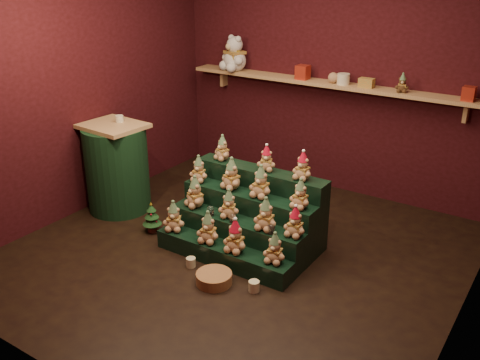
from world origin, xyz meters
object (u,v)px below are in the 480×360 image
Objects in this scene: brown_bear at (402,83)px; white_bear at (235,49)px; side_table at (117,168)px; wicker_basket at (214,278)px; snow_globe_c at (271,229)px; snow_globe_b at (233,218)px; mug_right at (254,286)px; mug_left at (191,262)px; snow_globe_a at (211,211)px; mini_christmas_tree at (152,217)px; riser_tier_front at (222,254)px.

white_bear is at bearing 162.57° from brown_bear.
brown_bear is at bearing 22.08° from white_bear.
wicker_basket is (1.78, -0.64, -0.44)m from side_table.
side_table is (-2.07, 0.17, 0.08)m from snow_globe_c.
side_table is 3.12× the size of wicker_basket.
snow_globe_b is 0.43× the size of brown_bear.
mug_right is 0.36m from wicker_basket.
mug_left is 0.45× the size of brown_bear.
mug_left is at bearing -43.27° from white_bear.
mug_right is at bearing -0.84° from mug_left.
wicker_basket reaches higher than mug_left.
mug_left is (0.04, -0.37, -0.36)m from snow_globe_a.
brown_bear is at bearing 46.89° from mini_christmas_tree.
snow_globe_a is 0.90m from mug_right.
snow_globe_b is 0.09× the size of side_table.
brown_bear is at bearing 80.54° from mug_right.
white_bear is at bearing 120.18° from wicker_basket.
brown_bear is at bearing 59.57° from snow_globe_a.
snow_globe_c is at bearing 58.92° from wicker_basket.
mini_christmas_tree is (-0.96, 0.10, 0.07)m from riser_tier_front.
wicker_basket is (0.13, -0.32, -0.04)m from riser_tier_front.
mug_right is 2.68m from brown_bear.
brown_bear reaches higher than mug_left.
side_table reaches higher than mug_right.
mug_right is at bearing -27.62° from snow_globe_a.
riser_tier_front is at bearing -7.71° from side_table.
mug_right is 0.49× the size of brown_bear.
side_table is 0.79m from mini_christmas_tree.
side_table is (-1.40, 0.17, 0.08)m from snow_globe_a.
snow_globe_a is at bearing 147.11° from riser_tier_front.
white_bear is (-1.24, 2.05, 1.50)m from riser_tier_front.
mug_right is at bearing -80.26° from snow_globe_c.
white_bear reaches higher than brown_bear.
snow_globe_a reaches higher than wicker_basket.
mug_right is at bearing -30.69° from white_bear.
wicker_basket is at bearing -121.08° from snow_globe_c.
side_table is at bearing 161.98° from mini_christmas_tree.
mug_right is (0.07, -0.38, -0.36)m from snow_globe_c.
brown_bear is (1.11, 1.89, 1.01)m from snow_globe_a.
mug_left is at bearing -22.72° from mini_christmas_tree.
wicker_basket is at bearing -37.75° from white_bear.
white_bear is (-1.25, 1.89, 1.19)m from snow_globe_b.
side_table is at bearing 159.48° from mug_left.
riser_tier_front is 16.60× the size of snow_globe_b.
snow_globe_b is 0.96× the size of mug_left.
mug_left is (0.76, -0.32, -0.12)m from mini_christmas_tree.
white_bear is (-1.73, 2.28, 1.54)m from mug_right.
white_bear reaches higher than mini_christmas_tree.
riser_tier_front is at bearing 46.22° from mug_left.
brown_bear reaches higher than side_table.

